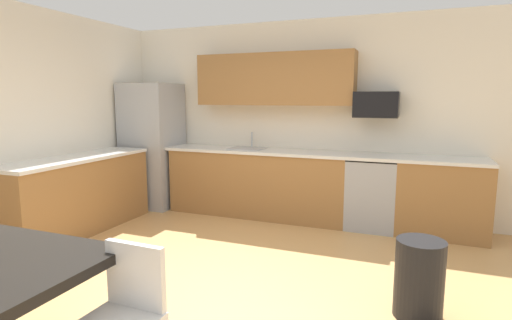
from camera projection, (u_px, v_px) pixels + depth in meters
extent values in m
plane|color=tan|center=(214.00, 290.00, 3.51)|extent=(12.00, 12.00, 0.00)
cube|color=silver|center=(299.00, 119.00, 5.74)|extent=(5.80, 0.10, 2.70)
cube|color=olive|center=(258.00, 184.00, 5.73)|extent=(2.52, 0.60, 0.90)
cube|color=olive|center=(442.00, 199.00, 4.87)|extent=(1.03, 0.60, 0.90)
cube|color=olive|center=(77.00, 196.00, 5.01)|extent=(0.60, 2.00, 0.90)
cube|color=silver|center=(291.00, 152.00, 5.48)|extent=(4.80, 0.64, 0.04)
cube|color=silver|center=(74.00, 158.00, 4.94)|extent=(0.64, 2.00, 0.04)
cube|color=olive|center=(274.00, 79.00, 5.56)|extent=(2.20, 0.34, 0.70)
cube|color=#9EA0A5|center=(153.00, 145.00, 6.20)|extent=(0.76, 0.70, 1.86)
cube|color=#999BA0|center=(372.00, 194.00, 5.17)|extent=(0.60, 0.60, 0.88)
cube|color=black|center=(373.00, 158.00, 5.10)|extent=(0.60, 0.60, 0.03)
cube|color=black|center=(376.00, 105.00, 5.09)|extent=(0.54, 0.36, 0.32)
cube|color=#A5A8AD|center=(247.00, 153.00, 5.73)|extent=(0.48, 0.40, 0.14)
cylinder|color=#B2B5BA|center=(252.00, 140.00, 5.87)|extent=(0.02, 0.02, 0.24)
cylinder|color=black|center=(121.00, 314.00, 2.45)|extent=(0.05, 0.05, 0.72)
cube|color=white|center=(136.00, 278.00, 2.27)|extent=(0.38, 0.05, 0.40)
cylinder|color=black|center=(419.00, 279.00, 3.06)|extent=(0.36, 0.36, 0.60)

